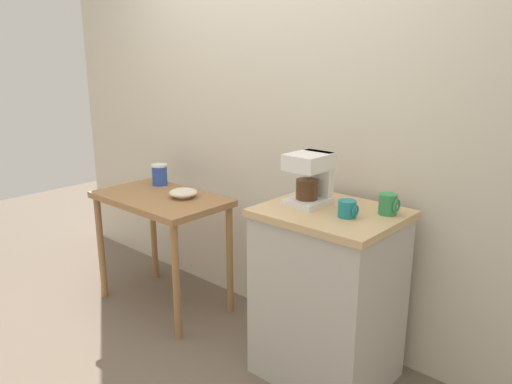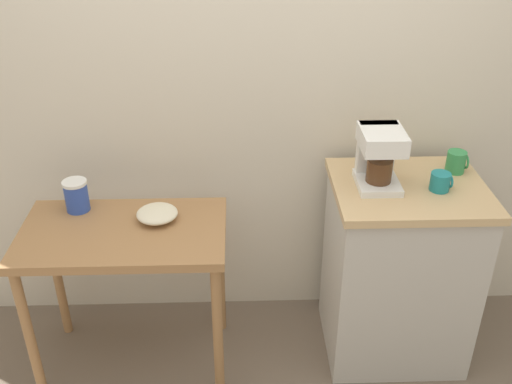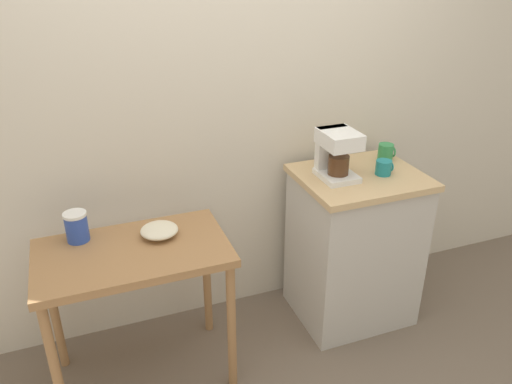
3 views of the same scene
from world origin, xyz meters
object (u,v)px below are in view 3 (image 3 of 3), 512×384
(canister_enamel, at_px, (77,227))
(mug_dark_teal, at_px, (384,167))
(mug_tall_green, at_px, (386,152))
(coffee_maker, at_px, (336,152))
(bowl_stoneware, at_px, (159,230))

(canister_enamel, xyz_separation_m, mug_dark_teal, (1.58, -0.13, 0.11))
(canister_enamel, xyz_separation_m, mug_tall_green, (1.71, 0.03, 0.12))
(coffee_maker, height_order, mug_tall_green, coffee_maker)
(canister_enamel, bearing_deg, bowl_stoneware, -15.10)
(coffee_maker, xyz_separation_m, mug_tall_green, (0.38, 0.10, -0.09))
(bowl_stoneware, height_order, canister_enamel, canister_enamel)
(mug_dark_teal, bearing_deg, canister_enamel, 175.23)
(canister_enamel, relative_size, mug_tall_green, 1.47)
(bowl_stoneware, height_order, mug_tall_green, mug_tall_green)
(bowl_stoneware, relative_size, mug_tall_green, 1.81)
(coffee_maker, distance_m, mug_tall_green, 0.40)
(bowl_stoneware, relative_size, canister_enamel, 1.23)
(canister_enamel, distance_m, coffee_maker, 1.34)
(canister_enamel, bearing_deg, mug_dark_teal, -4.77)
(mug_tall_green, height_order, mug_dark_teal, mug_tall_green)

